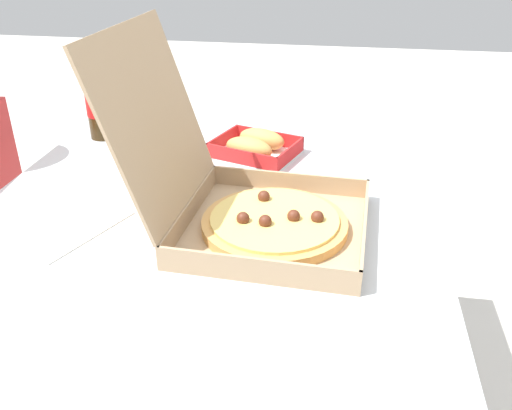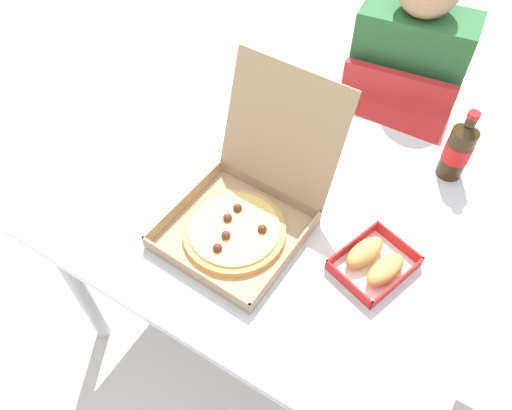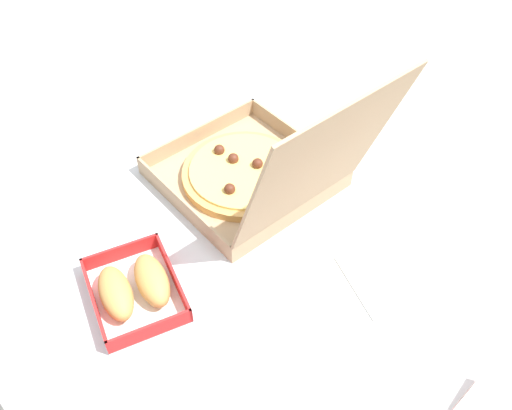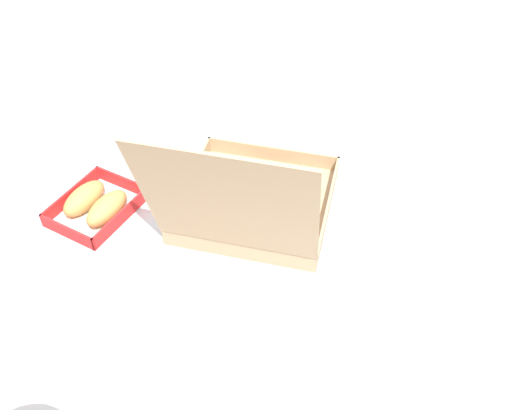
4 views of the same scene
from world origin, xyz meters
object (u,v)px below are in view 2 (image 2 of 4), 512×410
Objects in this scene: cola_bottle at (458,149)px; paper_menu at (290,140)px; pizza_box_open at (243,211)px; bread_side_box at (374,262)px; diner_person at (404,80)px; chair at (388,134)px.

paper_menu is (-0.46, -0.12, -0.09)m from cola_bottle.
cola_bottle is (0.41, 0.46, 0.04)m from pizza_box_open.
bread_side_box is 1.08× the size of paper_menu.
diner_person is at bearing 104.63° from bread_side_box.
diner_person reaches higher than pizza_box_open.
pizza_box_open is at bearing -131.27° from cola_bottle.
chair is 3.64× the size of bread_side_box.
bread_side_box is at bearing 8.24° from pizza_box_open.
diner_person reaches higher than chair.
diner_person is 2.54× the size of pizza_box_open.
chair is 0.21m from diner_person.
diner_person is 0.83m from bread_side_box.
chair is 1.83× the size of pizza_box_open.
bread_side_box is at bearing -74.76° from chair.
diner_person is 5.05× the size of bread_side_box.
pizza_box_open is 2.16× the size of paper_menu.
paper_menu is (-0.19, -0.45, 0.23)m from chair.
paper_menu is at bearing -165.55° from cola_bottle.
pizza_box_open is 2.03× the size of cola_bottle.
diner_person is (-0.01, 0.06, 0.21)m from chair.
chair reaches higher than bread_side_box.
diner_person is 5.14× the size of cola_bottle.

